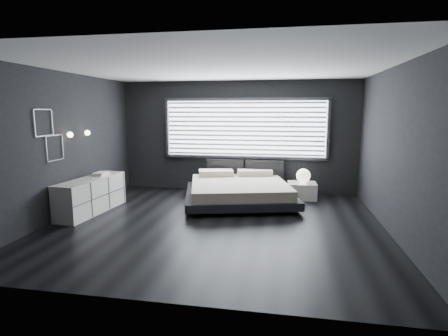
# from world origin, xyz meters

# --- Properties ---
(room) EXTENTS (6.04, 6.00, 2.80)m
(room) POSITION_xyz_m (0.00, 0.00, 1.40)
(room) COLOR black
(room) RESTS_ON ground
(window) EXTENTS (4.14, 0.09, 1.52)m
(window) POSITION_xyz_m (0.20, 2.70, 1.61)
(window) COLOR white
(window) RESTS_ON ground
(headboard) EXTENTS (1.96, 0.16, 0.52)m
(headboard) POSITION_xyz_m (0.22, 2.64, 0.57)
(headboard) COLOR black
(headboard) RESTS_ON ground
(sconce_near) EXTENTS (0.18, 0.11, 0.11)m
(sconce_near) POSITION_xyz_m (-2.88, 0.05, 1.60)
(sconce_near) COLOR silver
(sconce_near) RESTS_ON ground
(sconce_far) EXTENTS (0.18, 0.11, 0.11)m
(sconce_far) POSITION_xyz_m (-2.88, 0.65, 1.60)
(sconce_far) COLOR silver
(sconce_far) RESTS_ON ground
(wall_art_upper) EXTENTS (0.01, 0.48, 0.48)m
(wall_art_upper) POSITION_xyz_m (-2.98, -0.55, 1.85)
(wall_art_upper) COLOR #47474C
(wall_art_upper) RESTS_ON ground
(wall_art_lower) EXTENTS (0.01, 0.48, 0.48)m
(wall_art_lower) POSITION_xyz_m (-2.98, -0.30, 1.38)
(wall_art_lower) COLOR #47474C
(wall_art_lower) RESTS_ON ground
(bed) EXTENTS (2.83, 2.75, 0.61)m
(bed) POSITION_xyz_m (0.21, 1.59, 0.28)
(bed) COLOR black
(bed) RESTS_ON ground
(nightstand) EXTENTS (0.68, 0.57, 0.38)m
(nightstand) POSITION_xyz_m (1.64, 2.16, 0.19)
(nightstand) COLOR silver
(nightstand) RESTS_ON ground
(orb_lamp) EXTENTS (0.33, 0.33, 0.33)m
(orb_lamp) POSITION_xyz_m (1.66, 2.19, 0.55)
(orb_lamp) COLOR white
(orb_lamp) RESTS_ON nightstand
(dresser) EXTENTS (0.65, 1.80, 0.71)m
(dresser) POSITION_xyz_m (-2.65, 0.28, 0.35)
(dresser) COLOR silver
(dresser) RESTS_ON ground
(book_stack) EXTENTS (0.30, 0.36, 0.07)m
(book_stack) POSITION_xyz_m (-2.62, 0.63, 0.74)
(book_stack) COLOR silver
(book_stack) RESTS_ON dresser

